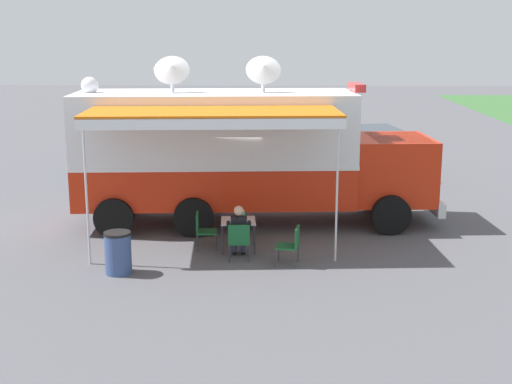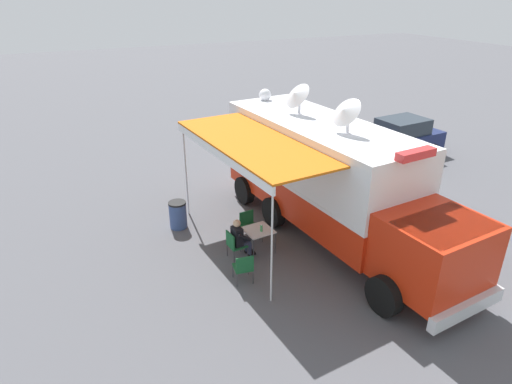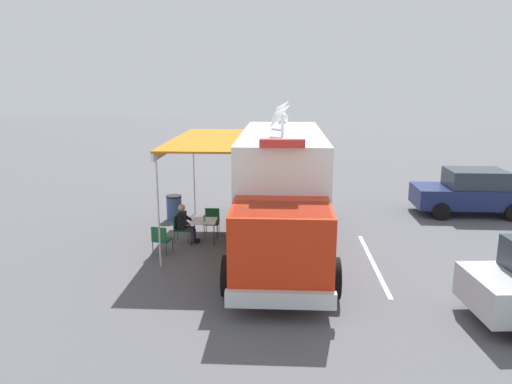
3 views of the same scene
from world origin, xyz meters
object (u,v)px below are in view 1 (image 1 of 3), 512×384
(folding_chair_beside_table, at_px, (203,228))
(trash_bin, at_px, (118,253))
(seated_responder, at_px, (239,231))
(water_bottle, at_px, (243,215))
(folding_chair_at_table, at_px, (239,239))
(car_far_corner, at_px, (130,148))
(folding_chair_spare_by_truck, at_px, (292,243))
(command_truck, at_px, (244,151))
(folding_table, at_px, (238,223))
(car_behind_truck, at_px, (372,152))

(folding_chair_beside_table, relative_size, trash_bin, 0.96)
(seated_responder, distance_m, trash_bin, 2.74)
(water_bottle, distance_m, folding_chair_at_table, 0.90)
(seated_responder, distance_m, car_far_corner, 11.09)
(trash_bin, bearing_deg, folding_chair_spare_by_truck, 100.37)
(folding_chair_at_table, bearing_deg, command_truck, -179.18)
(command_truck, relative_size, folding_chair_beside_table, 11.08)
(folding_chair_spare_by_truck, bearing_deg, command_truck, -160.65)
(folding_table, relative_size, trash_bin, 0.94)
(water_bottle, height_order, car_behind_truck, car_behind_truck)
(folding_chair_spare_by_truck, bearing_deg, folding_table, -129.95)
(folding_chair_beside_table, relative_size, car_behind_truck, 0.20)
(folding_chair_at_table, xyz_separation_m, folding_chair_beside_table, (-0.88, -0.91, 0.00))
(folding_chair_beside_table, bearing_deg, car_far_corner, -158.57)
(water_bottle, relative_size, folding_chair_at_table, 0.26)
(car_far_corner, bearing_deg, water_bottle, 26.28)
(folding_chair_at_table, height_order, trash_bin, trash_bin)
(command_truck, relative_size, seated_responder, 7.71)
(command_truck, xyz_separation_m, folding_chair_spare_by_truck, (3.47, 1.22, -1.43))
(water_bottle, relative_size, car_behind_truck, 0.05)
(seated_responder, bearing_deg, trash_bin, -66.36)
(seated_responder, bearing_deg, folding_table, -175.69)
(car_behind_truck, bearing_deg, folding_chair_spare_by_truck, -16.90)
(command_truck, xyz_separation_m, seated_responder, (3.05, 0.03, -1.30))
(folding_chair_spare_by_truck, distance_m, trash_bin, 3.75)
(trash_bin, bearing_deg, command_truck, 149.23)
(folding_chair_beside_table, distance_m, trash_bin, 2.40)
(folding_chair_beside_table, bearing_deg, command_truck, 159.94)
(seated_responder, bearing_deg, command_truck, -179.38)
(trash_bin, xyz_separation_m, car_far_corner, (-11.19, -2.09, 0.42))
(seated_responder, xyz_separation_m, trash_bin, (1.09, -2.50, -0.20))
(folding_chair_spare_by_truck, height_order, seated_responder, seated_responder)
(folding_table, relative_size, folding_chair_at_table, 0.98)
(folding_chair_beside_table, distance_m, car_behind_truck, 10.17)
(car_behind_truck, bearing_deg, water_bottle, -25.01)
(command_truck, xyz_separation_m, trash_bin, (4.14, -2.47, -1.49))
(folding_chair_spare_by_truck, bearing_deg, water_bottle, -134.04)
(folding_chair_at_table, distance_m, seated_responder, 0.23)
(car_far_corner, bearing_deg, folding_chair_beside_table, 21.43)
(folding_chair_at_table, xyz_separation_m, car_far_corner, (-10.28, -4.60, 0.37))
(folding_chair_at_table, bearing_deg, trash_bin, -70.18)
(folding_table, bearing_deg, water_bottle, 109.46)
(command_truck, bearing_deg, folding_chair_spare_by_truck, 19.35)
(folding_chair_at_table, bearing_deg, folding_chair_spare_by_truck, 78.83)
(seated_responder, bearing_deg, folding_chair_at_table, 3.95)
(folding_chair_beside_table, bearing_deg, folding_table, 84.91)
(folding_chair_beside_table, height_order, trash_bin, trash_bin)
(water_bottle, height_order, folding_chair_beside_table, water_bottle)
(command_truck, distance_m, folding_table, 2.75)
(seated_responder, height_order, trash_bin, seated_responder)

